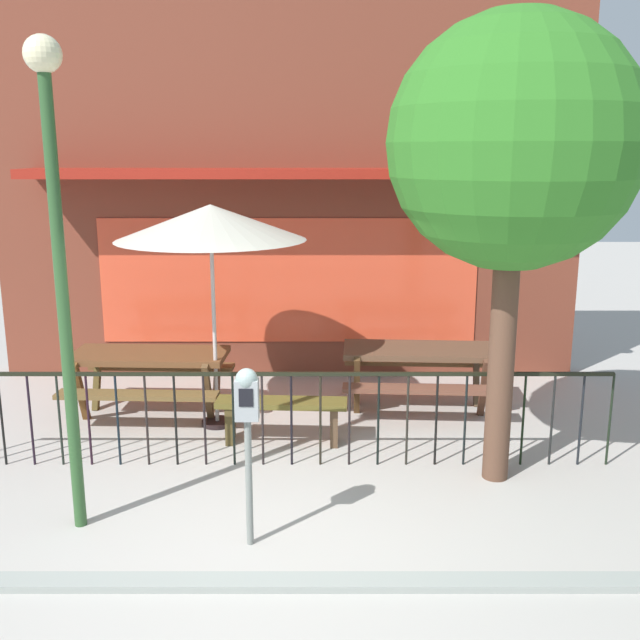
% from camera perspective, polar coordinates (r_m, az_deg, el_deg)
% --- Properties ---
extents(ground, '(40.00, 40.00, 0.00)m').
position_cam_1_polar(ground, '(6.01, -4.18, -17.70)').
color(ground, '#AEA9A1').
extents(pub_storefront, '(7.87, 1.26, 5.43)m').
position_cam_1_polar(pub_storefront, '(10.00, -2.38, 10.97)').
color(pub_storefront, '#40231C').
rests_on(pub_storefront, ground).
extents(patio_fence_front, '(6.63, 0.04, 0.97)m').
position_cam_1_polar(patio_fence_front, '(7.22, -3.30, -6.42)').
color(patio_fence_front, black).
rests_on(patio_fence_front, ground).
extents(picnic_table_left, '(1.86, 1.43, 0.79)m').
position_cam_1_polar(picnic_table_left, '(8.78, -13.10, -3.52)').
color(picnic_table_left, brown).
rests_on(picnic_table_left, ground).
extents(picnic_table_right, '(1.88, 1.46, 0.79)m').
position_cam_1_polar(picnic_table_right, '(8.83, 7.85, -3.21)').
color(picnic_table_right, brown).
rests_on(picnic_table_right, ground).
extents(patio_umbrella, '(2.08, 2.08, 2.51)m').
position_cam_1_polar(patio_umbrella, '(8.00, -8.44, 7.50)').
color(patio_umbrella, black).
rests_on(patio_umbrella, ground).
extents(patio_bench, '(1.42, 0.39, 0.48)m').
position_cam_1_polar(patio_bench, '(7.86, -2.91, -7.17)').
color(patio_bench, brown).
rests_on(patio_bench, ground).
extents(parking_meter_near, '(0.18, 0.17, 1.47)m').
position_cam_1_polar(parking_meter_near, '(5.65, -5.62, -7.06)').
color(parking_meter_near, slate).
rests_on(parking_meter_near, ground).
extents(street_tree, '(2.24, 2.24, 4.26)m').
position_cam_1_polar(street_tree, '(6.72, 15.08, 13.06)').
color(street_tree, brown).
rests_on(street_tree, ground).
extents(street_lamp, '(0.28, 0.28, 3.90)m').
position_cam_1_polar(street_lamp, '(5.96, -19.85, 7.31)').
color(street_lamp, '#2C5229').
rests_on(street_lamp, ground).
extents(curb_edge, '(11.01, 0.20, 0.11)m').
position_cam_1_polar(curb_edge, '(5.62, -4.53, -20.05)').
color(curb_edge, gray).
rests_on(curb_edge, ground).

